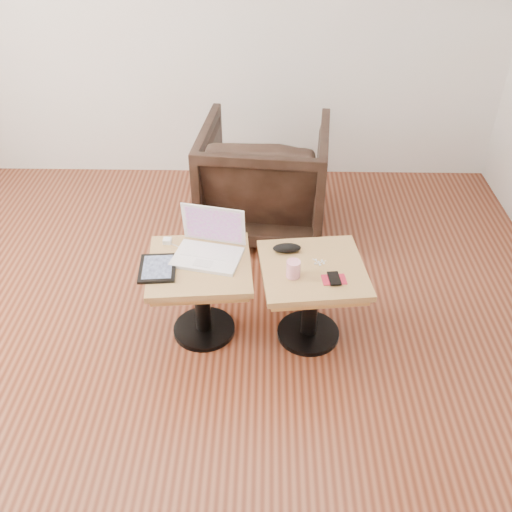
{
  "coord_description": "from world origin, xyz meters",
  "views": [
    {
      "loc": [
        0.43,
        -2.09,
        2.28
      ],
      "look_at": [
        0.38,
        0.29,
        0.54
      ],
      "focal_mm": 40.0,
      "sensor_mm": 36.0,
      "label": 1
    }
  ],
  "objects_px": {
    "side_table_left": "(201,281)",
    "armchair": "(264,178)",
    "side_table_right": "(312,285)",
    "striped_cup": "(293,269)",
    "laptop": "(209,246)"
  },
  "relations": [
    {
      "from": "armchair",
      "to": "striped_cup",
      "type": "bearing_deg",
      "value": 103.13
    },
    {
      "from": "side_table_right",
      "to": "laptop",
      "type": "xyz_separation_m",
      "value": [
        -0.55,
        0.1,
        0.17
      ]
    },
    {
      "from": "side_table_left",
      "to": "striped_cup",
      "type": "xyz_separation_m",
      "value": [
        0.49,
        -0.1,
        0.17
      ]
    },
    {
      "from": "side_table_right",
      "to": "armchair",
      "type": "relative_size",
      "value": 0.69
    },
    {
      "from": "side_table_right",
      "to": "striped_cup",
      "type": "xyz_separation_m",
      "value": [
        -0.11,
        -0.08,
        0.17
      ]
    },
    {
      "from": "laptop",
      "to": "armchair",
      "type": "bearing_deg",
      "value": 87.09
    },
    {
      "from": "side_table_left",
      "to": "armchair",
      "type": "relative_size",
      "value": 0.68
    },
    {
      "from": "armchair",
      "to": "side_table_right",
      "type": "bearing_deg",
      "value": 108.88
    },
    {
      "from": "side_table_left",
      "to": "laptop",
      "type": "bearing_deg",
      "value": 54.35
    },
    {
      "from": "side_table_right",
      "to": "striped_cup",
      "type": "height_order",
      "value": "striped_cup"
    },
    {
      "from": "side_table_left",
      "to": "side_table_right",
      "type": "distance_m",
      "value": 0.59
    },
    {
      "from": "striped_cup",
      "to": "armchair",
      "type": "relative_size",
      "value": 0.11
    },
    {
      "from": "side_table_left",
      "to": "side_table_right",
      "type": "bearing_deg",
      "value": -7.33
    },
    {
      "from": "side_table_right",
      "to": "armchair",
      "type": "bearing_deg",
      "value": 96.47
    },
    {
      "from": "armchair",
      "to": "side_table_left",
      "type": "bearing_deg",
      "value": 79.07
    }
  ]
}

